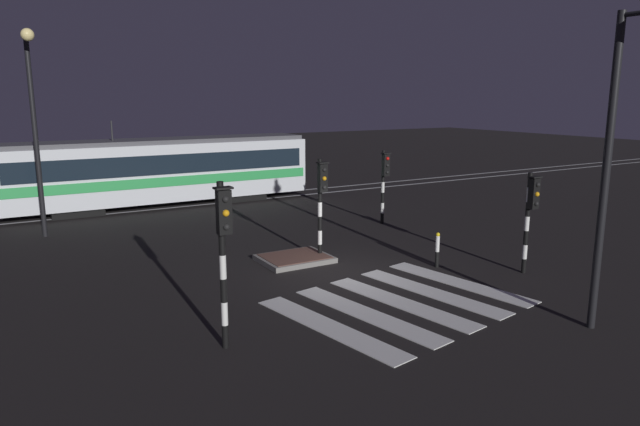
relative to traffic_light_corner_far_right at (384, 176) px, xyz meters
name	(u,v)px	position (x,y,z in m)	size (l,w,h in m)	color
ground_plane	(340,273)	(-5.21, -4.87, -2.03)	(120.00, 120.00, 0.00)	black
rail_near	(201,205)	(-5.21, 7.92, -2.01)	(80.00, 0.12, 0.03)	#59595E
rail_far	(192,200)	(-5.21, 9.36, -2.01)	(80.00, 0.12, 0.03)	#59595E
crosswalk_zebra	(400,302)	(-5.21, -7.77, -2.02)	(6.37, 5.63, 0.02)	silver
traffic_island	(295,259)	(-5.79, -3.03, -1.94)	(2.20, 1.76, 0.18)	slate
traffic_light_corner_far_right	(384,176)	(0.00, 0.00, 0.00)	(0.36, 0.42, 3.07)	black
traffic_light_corner_near_left	(223,241)	(-10.09, -8.11, 0.33)	(0.36, 0.42, 3.57)	black
traffic_light_median_centre	(321,194)	(-4.91, -3.22, 0.14)	(0.36, 0.42, 3.28)	black
traffic_light_corner_near_right	(531,208)	(-0.39, -7.70, -0.01)	(0.36, 0.42, 3.05)	black
street_lamp_near_kerb	(621,133)	(-2.40, -11.51, 2.44)	(0.44, 1.21, 7.02)	black
street_lamp_trackside_left	(33,110)	(-12.45, 4.45, 2.71)	(0.44, 1.21, 7.52)	black
tram	(162,170)	(-6.86, 8.64, -0.28)	(14.59, 2.58, 4.15)	silver
bollard_island_edge	(437,250)	(-2.26, -5.84, -1.47)	(0.12, 0.12, 1.11)	black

